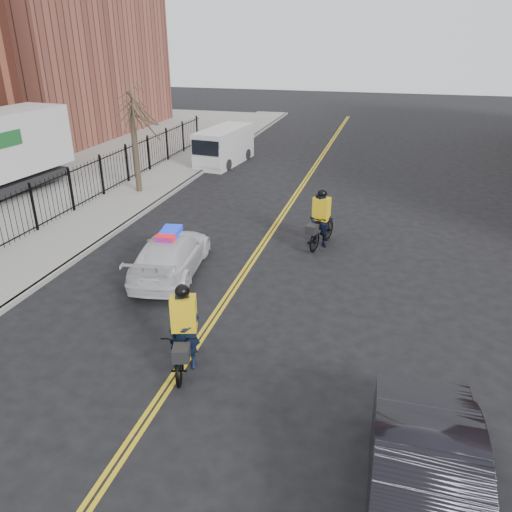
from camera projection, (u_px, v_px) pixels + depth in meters
The scene contains 13 objects.
ground at pixel (217, 313), 14.35m from camera, with size 120.00×120.00×0.00m, color black.
center_line_left at pixel (277, 220), 21.40m from camera, with size 0.10×60.00×0.01m, color gold.
center_line_right at pixel (281, 221), 21.37m from camera, with size 0.10×60.00×0.01m, color gold.
sidewalk at pixel (122, 204), 23.15m from camera, with size 3.00×60.00×0.15m, color gray.
curb at pixel (151, 207), 22.79m from camera, with size 0.20×60.00×0.15m, color gray.
iron_fence at pixel (90, 183), 23.13m from camera, with size 0.12×28.00×2.00m, color black, non-canonical shape.
warehouse_far at pixel (34, 38), 38.11m from camera, with size 14.00×18.00×14.00m, color brown.
street_tree at pixel (133, 121), 23.52m from camera, with size 3.20×3.20×4.80m.
police_cruiser at pixel (171, 254), 16.47m from camera, with size 2.50×4.86×1.51m.
dark_sedan at pixel (426, 494), 7.75m from camera, with size 1.75×5.01×1.65m, color black.
cargo_van at pixel (223, 147), 30.19m from camera, with size 2.39×5.25×2.13m.
cyclist_near at pixel (185, 339), 11.76m from camera, with size 1.39×2.38×2.21m.
cyclist_far at pixel (321, 224), 18.51m from camera, with size 1.15×2.28×2.22m.
Camera 1 is at (4.34, -11.68, 7.38)m, focal length 35.00 mm.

